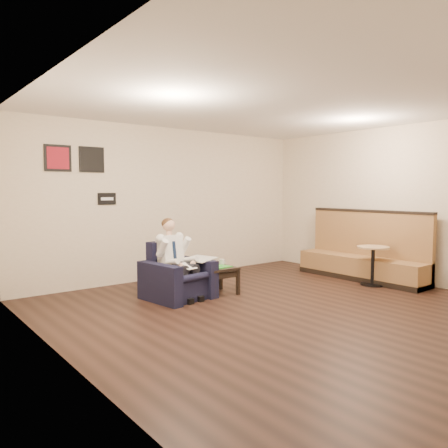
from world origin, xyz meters
TOP-DOWN VIEW (x-y plane):
  - ground at (0.00, 0.00)m, footprint 6.00×6.00m
  - wall_back at (0.00, 3.00)m, footprint 6.00×0.02m
  - wall_left at (-3.00, 0.00)m, footprint 0.02×6.00m
  - wall_right at (3.00, 0.00)m, footprint 0.02×6.00m
  - ceiling at (0.00, 0.00)m, footprint 6.00×6.00m
  - seating_sign at (-1.30, 2.98)m, footprint 0.32×0.02m
  - art_print_left at (-2.10, 2.98)m, footprint 0.42×0.03m
  - art_print_right at (-1.55, 2.98)m, footprint 0.42×0.03m
  - armchair at (-0.83, 1.49)m, footprint 0.99×0.99m
  - seated_man at (-0.82, 1.38)m, footprint 0.66×0.90m
  - lap_papers at (-0.81, 1.29)m, footprint 0.25×0.31m
  - newspaper at (-0.47, 1.45)m, footprint 0.45×0.52m
  - side_table at (-0.19, 1.35)m, footprint 0.56×0.56m
  - green_folder at (-0.22, 1.33)m, footprint 0.46×0.35m
  - coffee_mug at (-0.01, 1.46)m, footprint 0.08×0.08m
  - smartphone at (-0.14, 1.50)m, footprint 0.15×0.10m
  - banquette at (2.59, 0.60)m, footprint 0.59×2.46m
  - cafe_table at (2.31, 0.18)m, footprint 0.66×0.66m

SIDE VIEW (x-z plane):
  - ground at x=0.00m, z-range 0.00..0.00m
  - side_table at x=-0.19m, z-range 0.00..0.43m
  - cafe_table at x=2.31m, z-range 0.00..0.68m
  - armchair at x=-0.83m, z-range 0.00..0.85m
  - smartphone at x=-0.14m, z-range 0.43..0.44m
  - green_folder at x=-0.22m, z-range 0.43..0.44m
  - coffee_mug at x=-0.01m, z-range 0.43..0.52m
  - lap_papers at x=-0.81m, z-range 0.52..0.53m
  - newspaper at x=-0.47m, z-range 0.57..0.58m
  - seated_man at x=-0.82m, z-range 0.00..1.17m
  - banquette at x=2.59m, z-range 0.00..1.26m
  - wall_back at x=0.00m, z-range 0.00..2.80m
  - wall_left at x=-3.00m, z-range 0.00..2.80m
  - wall_right at x=3.00m, z-range 0.00..2.80m
  - seating_sign at x=-1.30m, z-range 1.40..1.60m
  - art_print_left at x=-2.10m, z-range 1.94..2.36m
  - art_print_right at x=-1.55m, z-range 1.94..2.36m
  - ceiling at x=0.00m, z-range 2.79..2.81m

